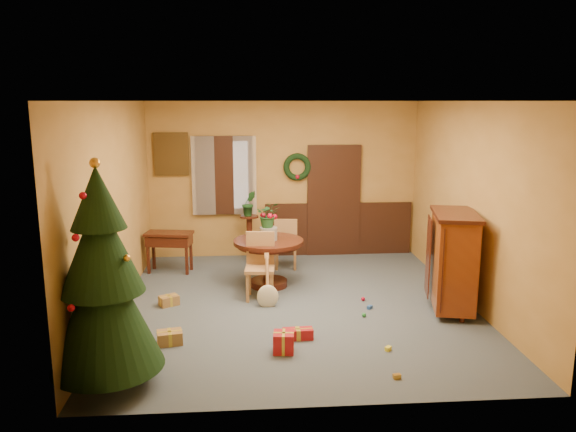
{
  "coord_description": "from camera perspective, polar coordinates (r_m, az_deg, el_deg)",
  "views": [
    {
      "loc": [
        -0.71,
        -7.65,
        2.9
      ],
      "look_at": [
        -0.09,
        0.4,
        1.24
      ],
      "focal_mm": 35.0,
      "sensor_mm": 36.0,
      "label": 1
    }
  ],
  "objects": [
    {
      "name": "room_envelope",
      "position": [
        10.54,
        0.67,
        1.87
      ],
      "size": [
        5.5,
        5.5,
        5.5
      ],
      "color": "#33404A",
      "rests_on": "ground"
    },
    {
      "name": "toy_e",
      "position": [
        6.31,
        11.0,
        -15.7
      ],
      "size": [
        0.09,
        0.06,
        0.05
      ],
      "primitive_type": "cube",
      "rotation": [
        0.0,
        0.0,
        0.16
      ],
      "color": "gold",
      "rests_on": "floor"
    },
    {
      "name": "toy_a",
      "position": [
        8.15,
        8.3,
        -9.16
      ],
      "size": [
        0.09,
        0.09,
        0.05
      ],
      "primitive_type": "cube",
      "rotation": [
        0.0,
        0.0,
        0.81
      ],
      "color": "#234C98",
      "rests_on": "floor"
    },
    {
      "name": "guitar",
      "position": [
        8.05,
        -2.09,
        -6.74
      ],
      "size": [
        0.38,
        0.51,
        0.71
      ],
      "primitive_type": null,
      "rotation": [
        -0.49,
        0.0,
        -0.15
      ],
      "color": "beige",
      "rests_on": "floor"
    },
    {
      "name": "chair_far",
      "position": [
        9.79,
        -0.22,
        -2.63
      ],
      "size": [
        0.43,
        0.43,
        0.92
      ],
      "color": "olive",
      "rests_on": "floor"
    },
    {
      "name": "gift_c",
      "position": [
        8.37,
        -12.0,
        -8.39
      ],
      "size": [
        0.32,
        0.29,
        0.14
      ],
      "color": "brown",
      "rests_on": "floor"
    },
    {
      "name": "dining_table",
      "position": [
        8.88,
        -1.99,
        -3.86
      ],
      "size": [
        1.1,
        1.1,
        0.76
      ],
      "color": "black",
      "rests_on": "floor"
    },
    {
      "name": "plant_stand",
      "position": [
        10.23,
        -3.94,
        -1.76
      ],
      "size": [
        0.34,
        0.34,
        0.86
      ],
      "color": "black",
      "rests_on": "floor"
    },
    {
      "name": "christmas_tree",
      "position": [
        5.95,
        -18.29,
        -6.35
      ],
      "size": [
        1.15,
        1.15,
        2.37
      ],
      "color": "#382111",
      "rests_on": "floor"
    },
    {
      "name": "writing_desk",
      "position": [
        9.83,
        -11.97,
        -2.61
      ],
      "size": [
        0.84,
        0.52,
        0.7
      ],
      "color": "black",
      "rests_on": "floor"
    },
    {
      "name": "toy_b",
      "position": [
        7.85,
        7.73,
        -9.93
      ],
      "size": [
        0.06,
        0.06,
        0.06
      ],
      "primitive_type": "sphere",
      "color": "#227F36",
      "rests_on": "floor"
    },
    {
      "name": "stand_plant",
      "position": [
        10.11,
        -3.99,
        1.3
      ],
      "size": [
        0.3,
        0.26,
        0.46
      ],
      "primitive_type": "imported",
      "rotation": [
        0.0,
        0.0,
        0.28
      ],
      "color": "#19471E",
      "rests_on": "plant_stand"
    },
    {
      "name": "gift_b",
      "position": [
        6.75,
        -0.45,
        -12.71
      ],
      "size": [
        0.26,
        0.26,
        0.24
      ],
      "color": "maroon",
      "rests_on": "floor"
    },
    {
      "name": "toy_c",
      "position": [
        6.92,
        10.14,
        -13.12
      ],
      "size": [
        0.09,
        0.09,
        0.05
      ],
      "primitive_type": "cube",
      "rotation": [
        0.0,
        0.0,
        0.78
      ],
      "color": "yellow",
      "rests_on": "floor"
    },
    {
      "name": "toy_d",
      "position": [
        8.45,
        7.64,
        -8.35
      ],
      "size": [
        0.06,
        0.06,
        0.06
      ],
      "primitive_type": "sphere",
      "color": "#B10B28",
      "rests_on": "floor"
    },
    {
      "name": "centerpiece_plant",
      "position": [
        8.73,
        -2.02,
        0.14
      ],
      "size": [
        0.36,
        0.31,
        0.4
      ],
      "primitive_type": "imported",
      "color": "#1E4C23",
      "rests_on": "urn"
    },
    {
      "name": "gift_d",
      "position": [
        7.11,
        1.01,
        -11.88
      ],
      "size": [
        0.38,
        0.17,
        0.13
      ],
      "color": "maroon",
      "rests_on": "floor"
    },
    {
      "name": "urn",
      "position": [
        8.8,
        -2.0,
        -1.8
      ],
      "size": [
        0.28,
        0.28,
        0.2
      ],
      "primitive_type": "cylinder",
      "color": "slate",
      "rests_on": "dining_table"
    },
    {
      "name": "sideboard",
      "position": [
        8.13,
        16.44,
        -4.19
      ],
      "size": [
        0.8,
        1.2,
        1.41
      ],
      "color": "#5A1D0A",
      "rests_on": "floor"
    },
    {
      "name": "chair_near",
      "position": [
        8.41,
        -2.85,
        -4.79
      ],
      "size": [
        0.46,
        0.46,
        0.98
      ],
      "color": "olive",
      "rests_on": "floor"
    },
    {
      "name": "gift_a",
      "position": [
        7.12,
        -11.92,
        -11.98
      ],
      "size": [
        0.33,
        0.27,
        0.16
      ],
      "color": "brown",
      "rests_on": "floor"
    }
  ]
}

